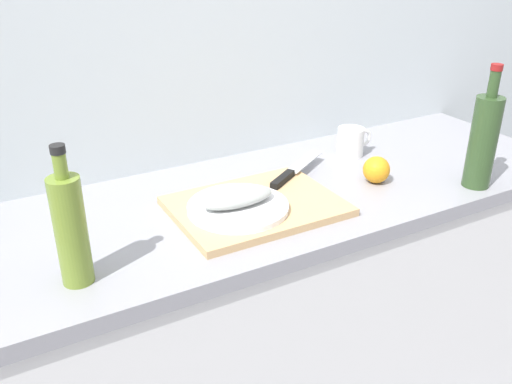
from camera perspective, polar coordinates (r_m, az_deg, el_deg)
back_wall at (r=1.65m, az=-6.02°, el=14.79°), size 3.20×0.05×2.50m
kitchen_counter at (r=1.73m, az=-0.32°, el=-14.10°), size 2.00×0.60×0.90m
cutting_board at (r=1.42m, az=0.00°, el=-1.45°), size 0.42×0.31×0.02m
white_plate at (r=1.38m, az=-1.85°, el=-1.56°), size 0.25×0.25×0.01m
fish_fillet at (r=1.37m, az=-1.87°, el=-0.61°), size 0.19×0.08×0.04m
chef_knife at (r=1.57m, az=3.59°, el=2.01°), size 0.26×0.18×0.02m
olive_oil_bottle at (r=1.15m, az=-18.44°, el=-3.57°), size 0.06×0.06×0.30m
wine_bottle at (r=1.63m, az=22.23°, el=4.95°), size 0.07×0.07×0.34m
coffee_mug_1 at (r=1.78m, az=9.71°, el=5.10°), size 0.12×0.08×0.09m
orange_0 at (r=1.60m, az=12.21°, el=2.25°), size 0.08×0.08×0.08m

